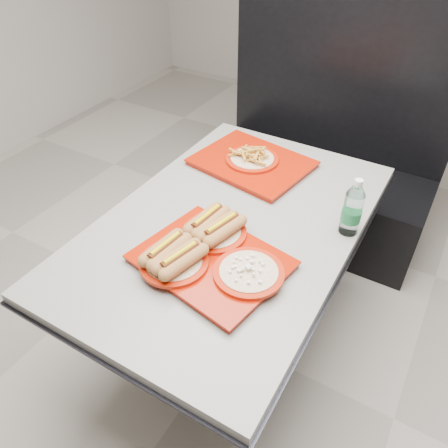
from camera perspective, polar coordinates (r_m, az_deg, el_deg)
The scene contains 6 objects.
ground at distance 2.23m, azimuth 0.77°, elevation -14.74°, with size 6.00×6.00×0.00m, color #A09B90.
diner_table at distance 1.79m, azimuth 0.93°, elevation -3.67°, with size 0.92×1.42×0.75m.
booth_bench at distance 2.72m, azimuth 12.52°, elevation 7.19°, with size 1.30×0.57×1.35m.
tray_near at distance 1.49m, azimuth -2.16°, elevation -3.77°, with size 0.54×0.46×0.11m.
tray_far at distance 2.00m, azimuth 3.69°, elevation 8.29°, with size 0.54×0.46×0.10m.
water_bottle at distance 1.64m, azimuth 16.41°, elevation 1.75°, with size 0.07×0.07×0.23m.
Camera 1 is at (0.64, -1.14, 1.80)m, focal length 35.00 mm.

